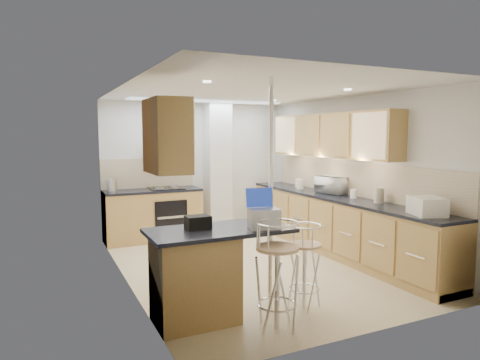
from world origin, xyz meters
name	(u,v)px	position (x,y,z in m)	size (l,w,h in m)	color
ground	(253,265)	(0.00, 0.00, 0.00)	(4.80, 4.80, 0.00)	#C3B482
room_shell	(261,158)	(0.32, 0.38, 1.54)	(3.64, 4.84, 2.51)	beige
right_counter	(337,225)	(1.50, 0.00, 0.46)	(0.63, 4.40, 0.92)	#A88243
back_counter	(153,215)	(-0.95, 2.10, 0.46)	(1.70, 0.63, 0.92)	#A88243
peninsula	(220,273)	(-1.12, -1.45, 0.48)	(1.47, 0.72, 0.94)	#A88243
microwave	(333,185)	(1.64, 0.29, 1.06)	(0.51, 0.35, 0.28)	white
laptop	(264,218)	(-0.71, -1.64, 1.04)	(0.30, 0.22, 0.20)	#A1A4A9
bag	(198,222)	(-1.33, -1.36, 1.01)	(0.24, 0.18, 0.13)	black
bar_stool_near	(277,275)	(-0.72, -1.93, 0.54)	(0.44, 0.44, 1.07)	tan
bar_stool_end	(304,266)	(-0.19, -1.61, 0.47)	(0.38, 0.38, 0.93)	tan
jar_a	(300,184)	(1.46, 1.00, 1.01)	(0.12, 0.12, 0.17)	#EDE8CD
jar_b	(298,183)	(1.59, 1.27, 1.00)	(0.11, 0.11, 0.15)	#EDE8CD
jar_c	(379,195)	(1.62, -0.79, 1.03)	(0.14, 0.14, 0.22)	#B5AF91
jar_d	(353,194)	(1.58, -0.29, 0.99)	(0.10, 0.10, 0.14)	white
bread_bin	(427,206)	(1.47, -1.75, 1.03)	(0.33, 0.42, 0.22)	#EDE8CD
kettle	(112,185)	(-1.65, 2.06, 1.04)	(0.16, 0.16, 0.23)	#B1B4B6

